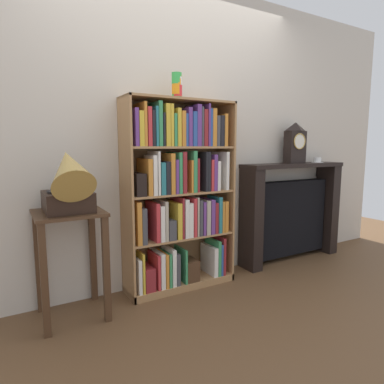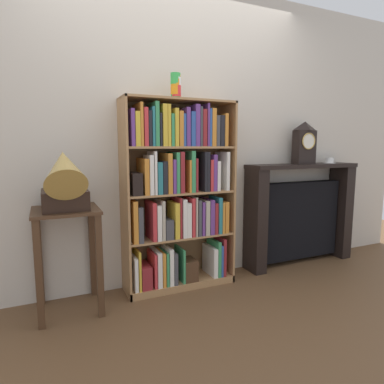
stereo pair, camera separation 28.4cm
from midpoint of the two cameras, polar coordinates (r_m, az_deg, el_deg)
name	(u,v)px [view 1 (the left image)]	position (r m, az deg, el deg)	size (l,w,h in m)	color
ground_plane	(186,291)	(2.93, -3.92, -16.76)	(8.15, 6.40, 0.02)	brown
wall_back	(192,136)	(3.03, -2.81, 9.56)	(5.15, 0.08, 2.60)	beige
bookshelf	(179,197)	(2.78, -5.18, -0.90)	(0.95, 0.29, 1.59)	#A87A4C
cup_stack	(177,86)	(2.76, -5.72, 17.82)	(0.08, 0.08, 0.20)	green
side_table_left	(70,243)	(2.53, -23.41, -8.13)	(0.46, 0.45, 0.77)	#472D1C
gramophone	(69,181)	(2.37, -23.76, 1.66)	(0.31, 0.52, 0.51)	black
fireplace_mantel	(290,213)	(3.65, 14.49, -3.48)	(1.24, 0.27, 1.04)	black
mantel_clock	(295,143)	(3.56, 15.24, 8.18)	(0.22, 0.12, 0.42)	black
teacup_with_saucer	(317,160)	(3.82, 18.87, 5.22)	(0.13, 0.13, 0.06)	white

